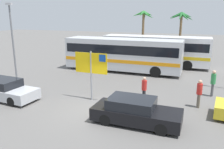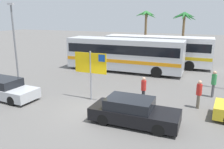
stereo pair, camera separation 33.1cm
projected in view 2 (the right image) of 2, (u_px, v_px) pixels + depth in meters
name	position (u px, v px, depth m)	size (l,w,h in m)	color
ground	(93.00, 111.00, 13.31)	(120.00, 120.00, 0.00)	#605E5B
bus_front_coach	(124.00, 53.00, 22.46)	(11.24, 2.69, 3.17)	silver
bus_rear_coach	(157.00, 49.00, 24.97)	(11.24, 2.69, 3.17)	white
ferry_sign	(91.00, 65.00, 14.59)	(2.20, 0.11, 3.20)	gray
car_silver	(5.00, 89.00, 15.33)	(4.61, 2.05, 1.32)	#B7BABF
car_black	(133.00, 112.00, 11.73)	(4.48, 1.82, 1.32)	black
pedestrian_by_bus	(144.00, 88.00, 14.50)	(0.32, 0.32, 1.64)	#2D2D33
pedestrian_crossing_lot	(214.00, 82.00, 15.42)	(0.32, 0.32, 1.81)	#4C4C51
pedestrian_near_sign	(199.00, 92.00, 13.56)	(0.32, 0.32, 1.71)	#706656
lamp_post_right_side	(14.00, 39.00, 19.13)	(0.56, 0.20, 6.32)	slate
palm_tree_seaside	(184.00, 20.00, 30.72)	(3.39, 3.46, 5.77)	brown
palm_tree_inland	(146.00, 19.00, 31.37)	(2.93, 3.00, 5.95)	brown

